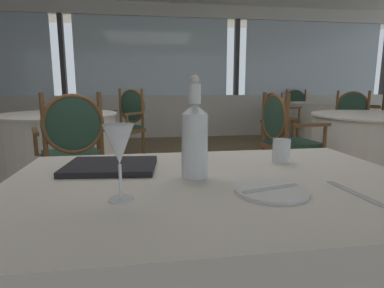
# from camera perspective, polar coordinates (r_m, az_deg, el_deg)

# --- Properties ---
(ground_plane) EXTENTS (14.03, 14.03, 0.00)m
(ground_plane) POSITION_cam_1_polar(r_m,az_deg,el_deg) (2.79, -3.94, -11.17)
(ground_plane) COLOR #756047
(window_wall_far) EXTENTS (10.79, 0.14, 2.60)m
(window_wall_far) POSITION_cam_1_polar(r_m,az_deg,el_deg) (6.45, -6.95, 10.46)
(window_wall_far) COLOR silver
(window_wall_far) RESTS_ON ground_plane
(side_plate) EXTENTS (0.20, 0.20, 0.01)m
(side_plate) POSITION_cam_1_polar(r_m,az_deg,el_deg) (0.89, 14.11, -8.16)
(side_plate) COLOR white
(side_plate) RESTS_ON foreground_table
(butter_knife) EXTENTS (0.17, 0.06, 0.00)m
(butter_knife) POSITION_cam_1_polar(r_m,az_deg,el_deg) (0.89, 14.13, -7.84)
(butter_knife) COLOR silver
(butter_knife) RESTS_ON foreground_table
(dinner_fork) EXTENTS (0.03, 0.21, 0.00)m
(dinner_fork) POSITION_cam_1_polar(r_m,az_deg,el_deg) (0.96, 27.26, -7.86)
(dinner_fork) COLOR silver
(dinner_fork) RESTS_ON foreground_table
(water_bottle) EXTENTS (0.08, 0.08, 0.32)m
(water_bottle) POSITION_cam_1_polar(r_m,az_deg,el_deg) (0.98, 0.48, 1.08)
(water_bottle) COLOR white
(water_bottle) RESTS_ON foreground_table
(wine_glass) EXTENTS (0.08, 0.08, 0.19)m
(wine_glass) POSITION_cam_1_polar(r_m,az_deg,el_deg) (0.80, -13.07, -0.40)
(wine_glass) COLOR white
(wine_glass) RESTS_ON foreground_table
(water_tumbler) EXTENTS (0.07, 0.07, 0.09)m
(water_tumbler) POSITION_cam_1_polar(r_m,az_deg,el_deg) (1.24, 15.84, -1.15)
(water_tumbler) COLOR white
(water_tumbler) RESTS_ON foreground_table
(menu_book) EXTENTS (0.33, 0.26, 0.02)m
(menu_book) POSITION_cam_1_polar(r_m,az_deg,el_deg) (1.14, -14.43, -3.91)
(menu_book) COLOR black
(menu_book) RESTS_ON foreground_table
(background_table_0) EXTENTS (1.26, 1.26, 0.74)m
(background_table_0) POSITION_cam_1_polar(r_m,az_deg,el_deg) (3.72, -22.92, -0.59)
(background_table_0) COLOR white
(background_table_0) RESTS_ON ground_plane
(dining_chair_0_1) EXTENTS (0.63, 0.59, 0.98)m
(dining_chair_0_1) POSITION_cam_1_polar(r_m,az_deg,el_deg) (2.64, -20.78, -0.18)
(dining_chair_0_1) COLOR brown
(dining_chair_0_1) RESTS_ON ground_plane
(dining_chair_0_2) EXTENTS (0.66, 0.65, 1.00)m
(dining_chair_0_2) POSITION_cam_1_polar(r_m,az_deg,el_deg) (4.39, -11.82, 4.30)
(dining_chair_0_2) COLOR brown
(dining_chair_0_2) RESTS_ON ground_plane
(background_table_2) EXTENTS (1.34, 1.34, 0.74)m
(background_table_2) POSITION_cam_1_polar(r_m,az_deg,el_deg) (3.84, 30.35, -0.87)
(background_table_2) COLOR white
(background_table_2) RESTS_ON ground_plane
(dining_chair_2_0) EXTENTS (0.52, 0.58, 0.97)m
(dining_chair_2_0) POSITION_cam_1_polar(r_m,az_deg,el_deg) (3.12, 16.45, 1.53)
(dining_chair_2_0) COLOR brown
(dining_chair_2_0) RESTS_ON ground_plane
(dining_chair_2_2) EXTENTS (0.64, 0.60, 0.97)m
(dining_chair_2_2) POSITION_cam_1_polar(r_m,az_deg,el_deg) (4.87, 27.13, 3.83)
(dining_chair_2_2) COLOR brown
(dining_chair_2_2) RESTS_ON ground_plane
(background_table_3) EXTENTS (1.03, 1.03, 0.74)m
(background_table_3) POSITION_cam_1_polar(r_m,az_deg,el_deg) (6.14, 21.17, 3.55)
(background_table_3) COLOR white
(background_table_3) RESTS_ON ground_plane
(dining_chair_3_0) EXTENTS (0.65, 0.66, 1.00)m
(dining_chair_3_0) POSITION_cam_1_polar(r_m,az_deg,el_deg) (6.06, 30.21, 4.80)
(dining_chair_3_0) COLOR brown
(dining_chair_3_0) RESTS_ON ground_plane
(dining_chair_3_1) EXTENTS (0.58, 0.52, 0.97)m
(dining_chair_3_1) POSITION_cam_1_polar(r_m,az_deg,el_deg) (7.01, 18.43, 6.04)
(dining_chair_3_1) COLOR brown
(dining_chair_3_1) RESTS_ON ground_plane
(dining_chair_3_2) EXTENTS (0.60, 0.63, 0.93)m
(dining_chair_3_2) POSITION_cam_1_polar(r_m,az_deg,el_deg) (5.42, 15.09, 5.02)
(dining_chair_3_2) COLOR brown
(dining_chair_3_2) RESTS_ON ground_plane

